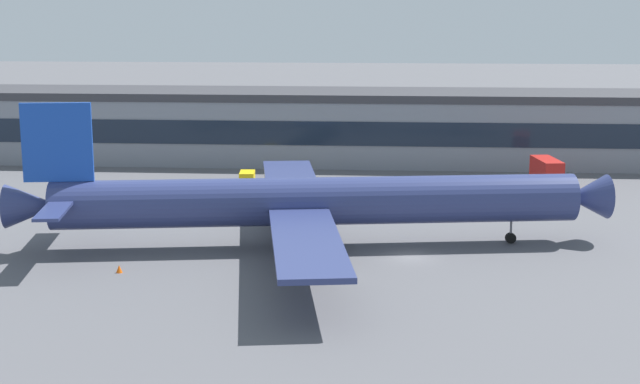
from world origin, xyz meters
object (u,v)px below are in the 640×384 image
traffic_cone_1 (119,269)px  traffic_cone_0 (324,261)px  airliner (308,202)px  baggage_tug (247,177)px  catering_truck (547,173)px

traffic_cone_1 → traffic_cone_0: bearing=13.3°
airliner → traffic_cone_1: airliner is taller
airliner → baggage_tug: size_ratio=16.52×
catering_truck → baggage_tug: bearing=179.6°
airliner → traffic_cone_0: bearing=-71.1°
airliner → traffic_cone_0: airliner is taller
baggage_tug → traffic_cone_0: bearing=-71.1°
airliner → traffic_cone_0: size_ratio=103.07×
traffic_cone_0 → traffic_cone_1: 19.46m
catering_truck → traffic_cone_1: 63.46m
airliner → traffic_cone_1: 20.39m
catering_truck → baggage_tug: catering_truck is taller
airliner → catering_truck: 44.14m
airliner → catering_truck: size_ratio=8.23×
traffic_cone_0 → traffic_cone_1: traffic_cone_1 is taller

